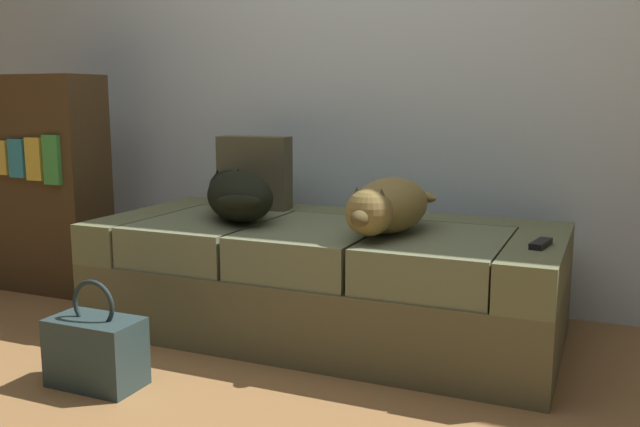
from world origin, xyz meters
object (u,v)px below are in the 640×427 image
object	(u,v)px
dog_tan	(387,206)
couch	(325,278)
handbag	(96,350)
dog_dark	(237,195)
tv_remote	(541,244)
bookshelf	(51,184)
throw_pillow	(255,173)

from	to	relation	value
dog_tan	couch	bearing A→B (deg)	160.49
handbag	dog_dark	bearing A→B (deg)	80.65
tv_remote	bookshelf	size ratio (longest dim) A/B	0.14
dog_tan	throw_pillow	distance (m)	0.84
bookshelf	throw_pillow	bearing A→B (deg)	9.85
dog_tan	bookshelf	size ratio (longest dim) A/B	0.57
couch	throw_pillow	xyz separation A→B (m)	(-0.46, 0.24, 0.41)
dog_dark	bookshelf	bearing A→B (deg)	174.33
dog_tan	handbag	world-z (taller)	dog_tan
couch	dog_dark	distance (m)	0.52
handbag	bookshelf	distance (m)	1.43
dog_tan	handbag	bearing A→B (deg)	-138.28
dog_tan	tv_remote	bearing A→B (deg)	-0.94
handbag	bookshelf	size ratio (longest dim) A/B	0.34
dog_tan	throw_pillow	xyz separation A→B (m)	(-0.77, 0.35, 0.06)
dog_dark	handbag	xyz separation A→B (m)	(-0.13, -0.77, -0.45)
tv_remote	throw_pillow	size ratio (longest dim) A/B	0.44
tv_remote	couch	bearing A→B (deg)	-177.70
dog_dark	bookshelf	distance (m)	1.17
dog_tan	bookshelf	world-z (taller)	bookshelf
couch	tv_remote	xyz separation A→B (m)	(0.88, -0.12, 0.25)
couch	tv_remote	world-z (taller)	tv_remote
throw_pillow	handbag	size ratio (longest dim) A/B	0.90
tv_remote	handbag	distance (m)	1.60
dog_tan	throw_pillow	world-z (taller)	throw_pillow
dog_tan	bookshelf	bearing A→B (deg)	175.06
dog_tan	handbag	distance (m)	1.18
dog_dark	bookshelf	world-z (taller)	bookshelf
throw_pillow	handbag	world-z (taller)	throw_pillow
throw_pillow	dog_tan	bearing A→B (deg)	-24.40
couch	throw_pillow	world-z (taller)	throw_pillow
couch	dog_dark	size ratio (longest dim) A/B	3.57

